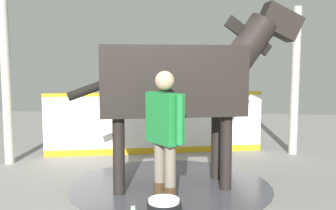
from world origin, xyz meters
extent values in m
cube|color=gray|center=(0.00, 0.00, -0.01)|extent=(16.00, 16.00, 0.02)
cylinder|color=#4C4C54|center=(-0.36, -0.15, 0.00)|extent=(2.86, 2.86, 0.00)
cube|color=white|center=(0.08, -2.08, 0.56)|extent=(4.08, 0.98, 1.12)
cube|color=gold|center=(0.08, -2.08, 1.15)|extent=(4.09, 1.00, 0.06)
cube|color=gold|center=(0.08, -2.08, 0.06)|extent=(4.08, 0.98, 0.12)
cylinder|color=#B7B2A8|center=(-2.54, -2.27, 1.39)|extent=(0.16, 0.16, 2.77)
cylinder|color=#B7B2A8|center=(2.52, -1.13, 1.39)|extent=(0.16, 0.16, 2.77)
cube|color=black|center=(-0.36, -0.15, 1.50)|extent=(2.08, 1.33, 0.93)
cylinder|color=black|center=(-1.01, -0.56, 0.52)|extent=(0.16, 0.16, 1.04)
cylinder|color=black|center=(-1.13, -0.06, 0.52)|extent=(0.16, 0.16, 1.04)
cylinder|color=black|center=(0.41, -0.24, 0.52)|extent=(0.16, 0.16, 1.04)
cylinder|color=black|center=(0.30, 0.26, 0.52)|extent=(0.16, 0.16, 1.04)
cylinder|color=black|center=(-1.43, -0.39, 1.98)|extent=(0.88, 0.59, 0.91)
cube|color=black|center=(-1.43, -0.39, 2.12)|extent=(0.70, 0.21, 0.56)
cube|color=black|center=(-1.87, -0.49, 2.31)|extent=(0.70, 0.42, 0.56)
cylinder|color=black|center=(0.68, 0.08, 1.40)|extent=(0.71, 0.27, 0.35)
cylinder|color=#47331E|center=(-0.43, 0.88, 0.16)|extent=(0.15, 0.15, 0.33)
cylinder|color=slate|center=(-0.43, 0.88, 0.57)|extent=(0.13, 0.13, 0.49)
cylinder|color=#47331E|center=(-0.29, 0.72, 0.16)|extent=(0.15, 0.15, 0.33)
cylinder|color=slate|center=(-0.29, 0.72, 0.57)|extent=(0.13, 0.13, 0.49)
cube|color=#1E7F38|center=(-0.36, 0.80, 1.11)|extent=(0.48, 0.51, 0.58)
cylinder|color=#1E7F38|center=(-0.55, 1.02, 1.12)|extent=(0.09, 0.09, 0.55)
cylinder|color=#1E7F38|center=(-0.17, 0.58, 1.12)|extent=(0.09, 0.09, 0.55)
sphere|color=tan|center=(-0.36, 0.80, 1.54)|extent=(0.22, 0.22, 0.22)
cylinder|color=white|center=(-0.41, 1.39, 0.34)|extent=(0.32, 0.32, 0.03)
cylinder|color=white|center=(-0.06, 1.26, 0.20)|extent=(0.05, 0.05, 0.04)
camera|label=1|loc=(-0.77, 5.21, 1.75)|focal=41.55mm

